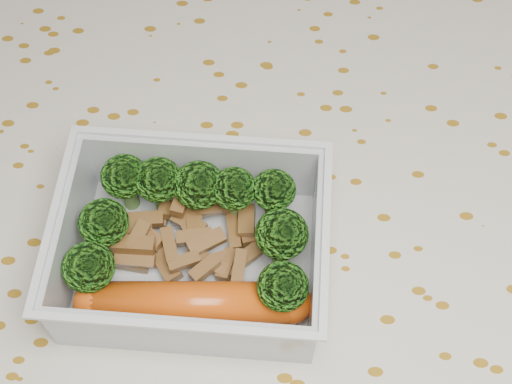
{
  "coord_description": "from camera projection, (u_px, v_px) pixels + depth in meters",
  "views": [
    {
      "loc": [
        -0.0,
        -0.25,
        1.2
      ],
      "look_at": [
        -0.01,
        -0.0,
        0.78
      ],
      "focal_mm": 50.0,
      "sensor_mm": 36.0,
      "label": 1
    }
  ],
  "objects": [
    {
      "name": "dining_table",
      "position": [
        267.0,
        260.0,
        0.58
      ],
      "size": [
        1.4,
        0.9,
        0.75
      ],
      "color": "brown",
      "rests_on": "ground"
    },
    {
      "name": "broccoli_florets",
      "position": [
        193.0,
        217.0,
        0.46
      ],
      "size": [
        0.15,
        0.11,
        0.05
      ],
      "color": "#608C3F",
      "rests_on": "lunch_container"
    },
    {
      "name": "lunch_container",
      "position": [
        193.0,
        252.0,
        0.46
      ],
      "size": [
        0.18,
        0.14,
        0.06
      ],
      "color": "silver",
      "rests_on": "tablecloth"
    },
    {
      "name": "sausage",
      "position": [
        193.0,
        303.0,
        0.45
      ],
      "size": [
        0.15,
        0.03,
        0.03
      ],
      "color": "#C94A0D",
      "rests_on": "lunch_container"
    },
    {
      "name": "meat_pile",
      "position": [
        187.0,
        239.0,
        0.47
      ],
      "size": [
        0.11,
        0.07,
        0.03
      ],
      "color": "brown",
      "rests_on": "lunch_container"
    },
    {
      "name": "tablecloth",
      "position": [
        268.0,
        231.0,
        0.54
      ],
      "size": [
        1.46,
        0.96,
        0.19
      ],
      "color": "beige",
      "rests_on": "dining_table"
    }
  ]
}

